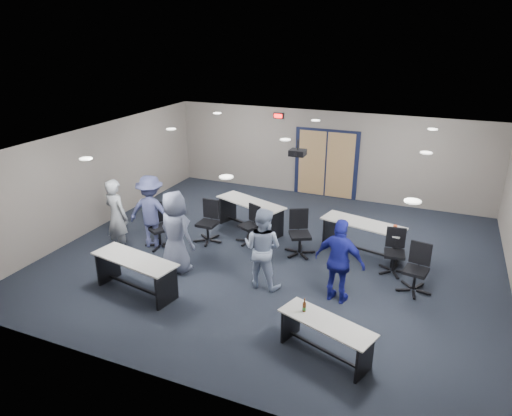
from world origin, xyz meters
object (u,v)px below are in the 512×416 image
at_px(table_front_left, 135,269).
at_px(chair_back_a, 207,222).
at_px(chair_back_d, 395,252).
at_px(table_back_left, 251,211).
at_px(person_gray, 117,217).
at_px(chair_loose_right, 416,269).
at_px(person_plaid, 176,232).
at_px(person_navy, 340,261).
at_px(person_back, 151,212).
at_px(person_lightblue, 262,248).
at_px(table_front_right, 326,332).
at_px(chair_back_c, 300,233).
at_px(table_back_right, 363,232).
at_px(chair_back_b, 249,225).
at_px(chair_loose_left, 159,227).

bearing_deg(table_front_left, chair_back_a, 95.84).
height_order(chair_back_a, chair_back_d, chair_back_a).
relative_size(table_back_left, person_gray, 1.12).
distance_m(chair_loose_right, person_plaid, 5.04).
relative_size(person_navy, person_back, 0.95).
relative_size(chair_back_d, person_lightblue, 0.57).
bearing_deg(table_front_left, person_back, 125.62).
bearing_deg(table_back_left, table_front_right, -32.63).
distance_m(person_navy, person_back, 4.78).
bearing_deg(chair_back_c, table_back_right, -3.73).
xyz_separation_m(table_front_right, chair_back_b, (-2.84, 3.42, 0.03)).
height_order(chair_loose_left, person_gray, person_gray).
bearing_deg(person_lightblue, chair_back_a, -29.48).
height_order(table_back_right, person_navy, person_navy).
relative_size(chair_back_b, chair_loose_left, 0.90).
bearing_deg(table_back_left, person_lightblue, -41.19).
xyz_separation_m(chair_loose_left, person_gray, (-0.71, -0.62, 0.38)).
xyz_separation_m(table_back_left, chair_loose_right, (4.27, -1.54, -0.03)).
xyz_separation_m(table_back_right, chair_back_a, (-3.67, -0.84, -0.01)).
height_order(table_front_right, table_back_left, table_front_right).
bearing_deg(table_front_right, person_plaid, 176.96).
distance_m(table_back_left, person_gray, 3.39).
distance_m(chair_back_c, person_plaid, 2.89).
bearing_deg(person_lightblue, person_navy, -173.47).
bearing_deg(person_navy, person_back, 2.19).
xyz_separation_m(chair_back_a, chair_back_d, (4.49, 0.18, -0.03)).
bearing_deg(person_back, chair_back_c, -174.98).
relative_size(chair_back_a, chair_loose_right, 1.04).
distance_m(table_front_right, chair_back_c, 3.60).
distance_m(table_front_left, chair_loose_left, 2.07).
height_order(chair_back_b, chair_back_c, chair_back_c).
height_order(table_back_right, chair_back_c, chair_back_c).
bearing_deg(person_plaid, chair_back_b, -98.89).
relative_size(chair_back_d, person_gray, 0.54).
distance_m(table_front_left, chair_back_a, 2.65).
height_order(table_front_left, person_gray, person_gray).
bearing_deg(person_back, person_lightblue, 157.33).
bearing_deg(table_front_right, chair_back_a, 160.45).
relative_size(chair_back_b, person_back, 0.53).
distance_m(table_back_right, chair_back_b, 2.75).
relative_size(table_front_left, chair_back_c, 1.81).
distance_m(chair_loose_left, person_navy, 4.62).
xyz_separation_m(table_front_left, person_lightblue, (2.24, 1.22, 0.34)).
bearing_deg(chair_back_a, table_back_right, 13.27).
bearing_deg(table_back_right, chair_back_c, -142.26).
height_order(person_plaid, person_navy, person_plaid).
relative_size(table_back_left, table_back_right, 1.01).
height_order(table_back_left, chair_loose_right, chair_loose_right).
bearing_deg(table_back_left, person_back, -114.88).
bearing_deg(chair_back_d, person_plaid, -167.27).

